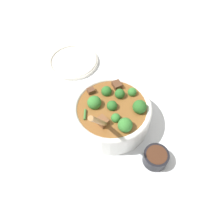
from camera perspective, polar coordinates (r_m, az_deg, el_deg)
ground_plane at (r=0.72m, az=0.00°, el=-2.50°), size 4.00×4.00×0.00m
stew_bowl at (r=0.68m, az=0.05°, el=-0.24°), size 0.24×0.27×0.24m
condiment_bowl at (r=0.65m, az=11.36°, el=-11.46°), size 0.07×0.07×0.04m
empty_plate at (r=0.91m, az=-10.07°, el=12.92°), size 0.20×0.20×0.02m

